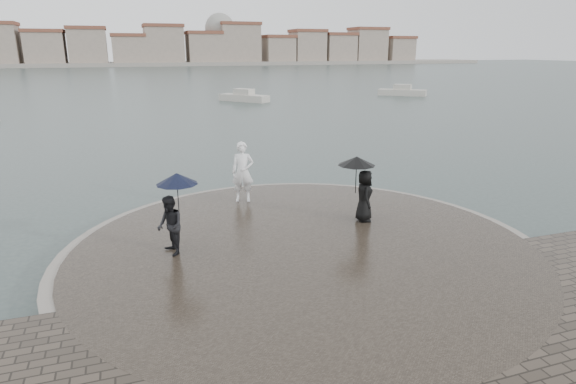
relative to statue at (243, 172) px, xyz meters
name	(u,v)px	position (x,y,z in m)	size (l,w,h in m)	color
ground	(368,328)	(0.56, -7.76, -1.37)	(400.00, 400.00, 0.00)	#2B3835
kerb_ring	(304,253)	(0.56, -4.26, -1.21)	(12.50, 12.50, 0.32)	gray
quay_tip	(304,252)	(0.56, -4.26, -1.19)	(11.90, 11.90, 0.36)	#2D261E
statue	(243,172)	(0.00, 0.00, 0.00)	(0.73, 0.48, 2.01)	white
visitor_left	(172,211)	(-2.67, -3.65, 0.12)	(1.12, 1.03, 2.04)	black
visitor_right	(362,184)	(2.83, -3.02, 0.14)	(1.14, 1.09, 1.95)	black
far_skyline	(108,48)	(-5.73, 152.95, 4.24)	(260.00, 20.00, 37.00)	gray
boats	(236,100)	(7.36, 32.87, -0.99)	(47.69, 11.69, 1.50)	#BAB4A7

